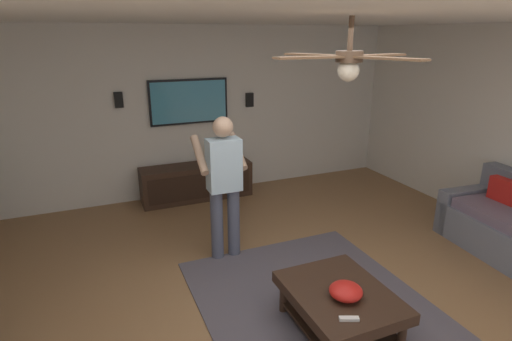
% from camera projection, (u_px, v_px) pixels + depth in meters
% --- Properties ---
extents(ground_plane, '(8.34, 8.34, 0.00)m').
position_uv_depth(ground_plane, '(296.00, 320.00, 3.71)').
color(ground_plane, olive).
extents(wall_back_tv, '(0.10, 7.00, 2.60)m').
position_uv_depth(wall_back_tv, '(191.00, 113.00, 6.39)').
color(wall_back_tv, silver).
rests_on(wall_back_tv, ground).
extents(ceiling_slab, '(7.15, 7.00, 0.10)m').
position_uv_depth(ceiling_slab, '(308.00, 5.00, 2.88)').
color(ceiling_slab, white).
extents(area_rug, '(2.82, 2.08, 0.01)m').
position_uv_depth(area_rug, '(325.00, 316.00, 3.76)').
color(area_rug, '#514C56').
rests_on(area_rug, ground).
extents(coffee_table, '(1.00, 0.80, 0.40)m').
position_uv_depth(coffee_table, '(339.00, 302.00, 3.49)').
color(coffee_table, '#332116').
rests_on(coffee_table, ground).
extents(media_console, '(0.45, 1.70, 0.55)m').
position_uv_depth(media_console, '(197.00, 182.00, 6.40)').
color(media_console, '#332116').
rests_on(media_console, ground).
extents(tv, '(0.05, 1.20, 0.68)m').
position_uv_depth(tv, '(189.00, 102.00, 6.23)').
color(tv, black).
extents(person_standing, '(0.53, 0.53, 1.64)m').
position_uv_depth(person_standing, '(224.00, 180.00, 4.53)').
color(person_standing, '#4C5166').
rests_on(person_standing, ground).
extents(bowl, '(0.28, 0.28, 0.12)m').
position_uv_depth(bowl, '(346.00, 291.00, 3.36)').
color(bowl, red).
rests_on(bowl, coffee_table).
extents(remote_white, '(0.10, 0.16, 0.02)m').
position_uv_depth(remote_white, '(349.00, 319.00, 3.10)').
color(remote_white, white).
rests_on(remote_white, coffee_table).
extents(vase_round, '(0.22, 0.22, 0.22)m').
position_uv_depth(vase_round, '(212.00, 156.00, 6.39)').
color(vase_round, gold).
rests_on(vase_round, media_console).
extents(wall_speaker_left, '(0.06, 0.12, 0.22)m').
position_uv_depth(wall_speaker_left, '(250.00, 100.00, 6.62)').
color(wall_speaker_left, black).
extents(wall_speaker_right, '(0.06, 0.12, 0.22)m').
position_uv_depth(wall_speaker_right, '(119.00, 100.00, 5.84)').
color(wall_speaker_right, black).
extents(ceiling_fan, '(1.18, 1.20, 0.46)m').
position_uv_depth(ceiling_fan, '(348.00, 61.00, 3.00)').
color(ceiling_fan, '#4C3828').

